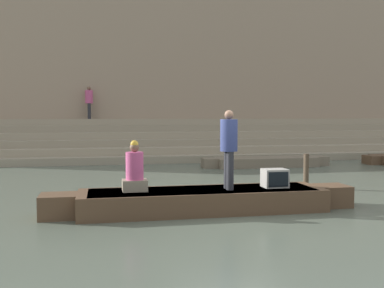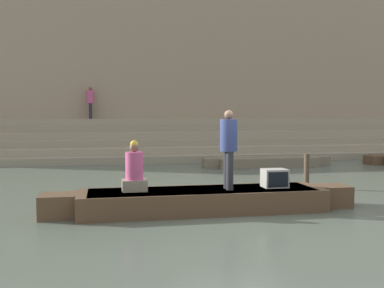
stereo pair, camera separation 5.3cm
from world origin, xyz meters
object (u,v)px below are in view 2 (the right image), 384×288
(mooring_post, at_px, (307,171))
(person_on_steps, at_px, (90,101))
(person_rowing, at_px, (134,171))
(tv_set, at_px, (275,178))
(person_standing, at_px, (229,144))
(rowboat_main, at_px, (203,200))
(moored_boat_shore, at_px, (267,161))

(mooring_post, height_order, person_on_steps, person_on_steps)
(person_rowing, distance_m, tv_set, 3.07)
(person_standing, bearing_deg, person_rowing, 162.90)
(rowboat_main, relative_size, mooring_post, 6.84)
(rowboat_main, bearing_deg, person_on_steps, 100.01)
(person_standing, relative_size, person_rowing, 1.59)
(tv_set, height_order, mooring_post, mooring_post)
(mooring_post, relative_size, person_on_steps, 0.61)
(rowboat_main, height_order, moored_boat_shore, rowboat_main)
(person_rowing, distance_m, moored_boat_shore, 9.65)
(moored_boat_shore, relative_size, person_on_steps, 3.22)
(tv_set, bearing_deg, person_rowing, -176.64)
(person_standing, xyz_separation_m, person_rowing, (-2.00, 0.16, -0.55))
(person_rowing, xyz_separation_m, mooring_post, (4.97, 2.31, -0.40))
(person_on_steps, bearing_deg, tv_set, -61.24)
(mooring_post, bearing_deg, rowboat_main, -145.70)
(mooring_post, bearing_deg, tv_set, -128.22)
(person_rowing, xyz_separation_m, moored_boat_shore, (5.80, 7.68, -0.69))
(person_standing, distance_m, moored_boat_shore, 8.81)
(rowboat_main, relative_size, person_standing, 3.96)
(tv_set, xyz_separation_m, person_on_steps, (-4.34, 13.89, 2.12))
(rowboat_main, distance_m, tv_set, 1.67)
(person_rowing, bearing_deg, person_on_steps, 110.94)
(rowboat_main, distance_m, person_rowing, 1.58)
(rowboat_main, xyz_separation_m, tv_set, (1.62, -0.02, 0.42))
(person_standing, xyz_separation_m, tv_set, (1.07, 0.04, -0.77))
(person_standing, height_order, person_rowing, person_standing)
(rowboat_main, bearing_deg, person_standing, -7.20)
(mooring_post, bearing_deg, person_rowing, -155.11)
(mooring_post, bearing_deg, moored_boat_shore, 81.23)
(person_standing, xyz_separation_m, moored_boat_shore, (3.81, 7.84, -1.25))
(person_on_steps, bearing_deg, rowboat_main, -67.50)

